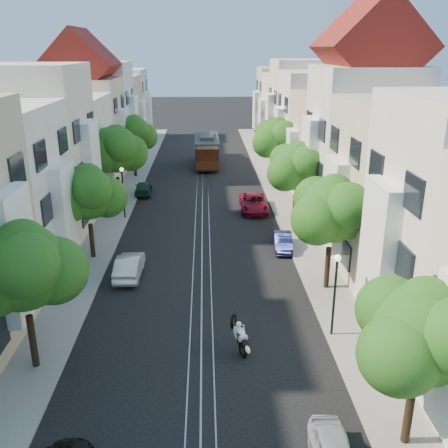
{
  "coord_description": "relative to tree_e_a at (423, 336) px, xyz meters",
  "views": [
    {
      "loc": [
        0.29,
        -16.75,
        13.23
      ],
      "look_at": [
        1.49,
        14.24,
        2.2
      ],
      "focal_mm": 40.0,
      "sensor_mm": 36.0,
      "label": 1
    }
  ],
  "objects": [
    {
      "name": "parked_car_w_mid",
      "position": [
        -11.66,
        14.19,
        -3.72
      ],
      "size": [
        1.48,
        4.11,
        1.35
      ],
      "primitive_type": "imported",
      "rotation": [
        0.0,
        0.0,
        3.13
      ],
      "color": "silver",
      "rests_on": "ground"
    },
    {
      "name": "cable_car",
      "position": [
        -6.76,
        44.21,
        -2.4
      ],
      "size": [
        2.84,
        8.8,
        3.37
      ],
      "rotation": [
        0.0,
        0.0,
        0.01
      ],
      "color": "black",
      "rests_on": "ground"
    },
    {
      "name": "tree_e_a",
      "position": [
        0.0,
        0.0,
        0.0
      ],
      "size": [
        4.72,
        3.87,
        6.27
      ],
      "color": "black",
      "rests_on": "ground"
    },
    {
      "name": "parked_car_w_far",
      "position": [
        -12.86,
        32.14,
        -3.76
      ],
      "size": [
        1.7,
        3.82,
        1.28
      ],
      "primitive_type": "imported",
      "rotation": [
        0.0,
        0.0,
        3.19
      ],
      "color": "black",
      "rests_on": "ground"
    },
    {
      "name": "rail_right",
      "position": [
        -6.71,
        31.02,
        -4.39
      ],
      "size": [
        0.06,
        80.0,
        0.02
      ],
      "primitive_type": "cube",
      "color": "gray",
      "rests_on": "ground"
    },
    {
      "name": "tree_w_c",
      "position": [
        -14.4,
        28.0,
        0.67
      ],
      "size": [
        5.13,
        4.28,
        7.09
      ],
      "color": "black",
      "rests_on": "ground"
    },
    {
      "name": "lamp_east",
      "position": [
        -0.96,
        7.02,
        -1.55
      ],
      "size": [
        0.32,
        0.32,
        4.16
      ],
      "color": "black",
      "rests_on": "ground"
    },
    {
      "name": "tree_w_d",
      "position": [
        -14.4,
        39.0,
        0.2
      ],
      "size": [
        4.84,
        3.99,
        6.52
      ],
      "color": "black",
      "rests_on": "ground"
    },
    {
      "name": "townhouses_east",
      "position": [
        4.61,
        30.94,
        0.79
      ],
      "size": [
        7.75,
        72.0,
        12.0
      ],
      "color": "beige",
      "rests_on": "ground"
    },
    {
      "name": "ground",
      "position": [
        -7.26,
        31.02,
        -4.4
      ],
      "size": [
        200.0,
        200.0,
        0.0
      ],
      "primitive_type": "plane",
      "color": "black",
      "rests_on": "ground"
    },
    {
      "name": "tree_e_b",
      "position": [
        0.0,
        12.0,
        0.34
      ],
      "size": [
        4.93,
        4.08,
        6.68
      ],
      "color": "black",
      "rests_on": "ground"
    },
    {
      "name": "townhouses_west",
      "position": [
        -19.13,
        30.94,
        0.68
      ],
      "size": [
        7.75,
        72.0,
        11.76
      ],
      "color": "silver",
      "rests_on": "ground"
    },
    {
      "name": "tree_e_d",
      "position": [
        0.0,
        34.0,
        0.47
      ],
      "size": [
        5.01,
        4.16,
        6.85
      ],
      "color": "black",
      "rests_on": "ground"
    },
    {
      "name": "lamp_west",
      "position": [
        -13.56,
        25.02,
        -1.55
      ],
      "size": [
        0.32,
        0.32,
        4.16
      ],
      "color": "black",
      "rests_on": "ground"
    },
    {
      "name": "sportbike_rider",
      "position": [
        -5.51,
        5.93,
        -3.53
      ],
      "size": [
        0.82,
        1.84,
        1.62
      ],
      "rotation": [
        0.0,
        0.0,
        0.36
      ],
      "color": "black",
      "rests_on": "ground"
    },
    {
      "name": "sidewalk_west",
      "position": [
        -14.51,
        31.02,
        -4.34
      ],
      "size": [
        2.5,
        80.0,
        0.12
      ],
      "primitive_type": "cube",
      "color": "gray",
      "rests_on": "ground"
    },
    {
      "name": "parked_car_e_mid",
      "position": [
        -1.67,
        18.07,
        -3.84
      ],
      "size": [
        1.49,
        3.5,
        1.12
      ],
      "primitive_type": "imported",
      "rotation": [
        0.0,
        0.0,
        -0.09
      ],
      "color": "#0D1442",
      "rests_on": "ground"
    },
    {
      "name": "lane_line",
      "position": [
        -7.26,
        31.02,
        -4.4
      ],
      "size": [
        0.08,
        80.0,
        0.01
      ],
      "primitive_type": "cube",
      "color": "tan",
      "rests_on": "ground"
    },
    {
      "name": "tree_e_c",
      "position": [
        0.0,
        23.0,
        0.2
      ],
      "size": [
        4.84,
        3.99,
        6.52
      ],
      "color": "black",
      "rests_on": "ground"
    },
    {
      "name": "rail_slot",
      "position": [
        -7.26,
        31.02,
        -4.39
      ],
      "size": [
        0.06,
        80.0,
        0.02
      ],
      "primitive_type": "cube",
      "color": "gray",
      "rests_on": "ground"
    },
    {
      "name": "tree_w_a",
      "position": [
        -14.4,
        5.0,
        0.34
      ],
      "size": [
        4.93,
        4.08,
        6.68
      ],
      "color": "black",
      "rests_on": "ground"
    },
    {
      "name": "sidewalk_east",
      "position": [
        -0.01,
        31.02,
        -4.34
      ],
      "size": [
        2.5,
        80.0,
        0.12
      ],
      "primitive_type": "cube",
      "color": "gray",
      "rests_on": "ground"
    },
    {
      "name": "rail_left",
      "position": [
        -7.81,
        31.02,
        -4.39
      ],
      "size": [
        0.06,
        80.0,
        0.02
      ],
      "primitive_type": "cube",
      "color": "gray",
      "rests_on": "ground"
    },
    {
      "name": "tree_w_b",
      "position": [
        -14.4,
        17.0,
        0.0
      ],
      "size": [
        4.72,
        3.87,
        6.27
      ],
      "color": "black",
      "rests_on": "ground"
    },
    {
      "name": "parked_car_e_far",
      "position": [
        -2.86,
        26.83,
        -3.71
      ],
      "size": [
        2.36,
        4.97,
        1.37
      ],
      "primitive_type": "imported",
      "rotation": [
        0.0,
        0.0,
        -0.02
      ],
      "color": "maroon",
      "rests_on": "ground"
    }
  ]
}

